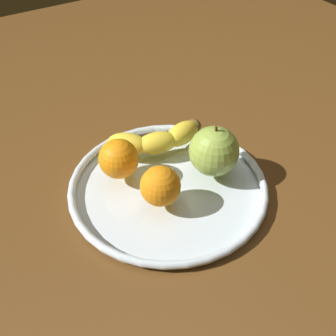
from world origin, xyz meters
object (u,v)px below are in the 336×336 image
object	(u,v)px
banana	(158,139)
orange_back_left	(119,159)
apple	(214,151)
orange_front_left	(160,186)
fruit_bowl	(168,186)

from	to	relation	value
banana	orange_back_left	size ratio (longest dim) A/B	2.76
apple	orange_front_left	size ratio (longest dim) A/B	1.45
fruit_bowl	banana	size ratio (longest dim) A/B	1.80
banana	orange_front_left	bearing A→B (deg)	-104.51
fruit_bowl	orange_back_left	bearing A→B (deg)	133.65
banana	orange_front_left	xyz separation A→B (cm)	(-6.10, -10.91, 1.15)
apple	banana	bearing A→B (deg)	115.42
orange_back_left	apple	bearing A→B (deg)	-28.66
apple	orange_front_left	bearing A→B (deg)	-172.72
fruit_bowl	orange_back_left	world-z (taller)	orange_back_left
orange_back_left	orange_front_left	distance (cm)	8.84
orange_back_left	orange_front_left	bearing A→B (deg)	-74.04
fruit_bowl	apple	bearing A→B (deg)	-10.47
orange_back_left	orange_front_left	world-z (taller)	orange_back_left
orange_front_left	apple	bearing A→B (deg)	7.28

